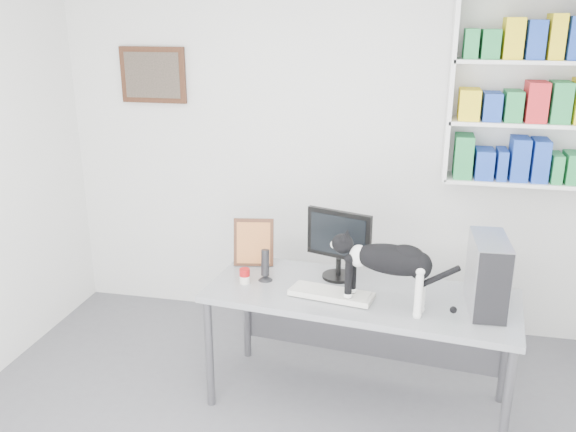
{
  "coord_description": "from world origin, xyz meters",
  "views": [
    {
      "loc": [
        0.71,
        -2.45,
        2.33
      ],
      "look_at": [
        -0.15,
        1.53,
        0.99
      ],
      "focal_mm": 38.0,
      "sensor_mm": 36.0,
      "label": 1
    }
  ],
  "objects_px": {
    "monitor": "(339,244)",
    "leaning_print": "(254,241)",
    "cat": "(388,275)",
    "pc_tower": "(488,274)",
    "speaker": "(265,265)",
    "soup_can": "(245,276)",
    "desk": "(358,349)",
    "bookshelf": "(529,93)",
    "keyboard": "(332,294)"
  },
  "relations": [
    {
      "from": "pc_tower",
      "to": "speaker",
      "type": "height_order",
      "value": "pc_tower"
    },
    {
      "from": "keyboard",
      "to": "cat",
      "type": "xyz_separation_m",
      "value": [
        0.32,
        -0.08,
        0.18
      ]
    },
    {
      "from": "pc_tower",
      "to": "cat",
      "type": "xyz_separation_m",
      "value": [
        -0.54,
        -0.12,
        -0.01
      ]
    },
    {
      "from": "bookshelf",
      "to": "desk",
      "type": "distance_m",
      "value": 2.01
    },
    {
      "from": "pc_tower",
      "to": "leaning_print",
      "type": "relative_size",
      "value": 1.29
    },
    {
      "from": "speaker",
      "to": "cat",
      "type": "xyz_separation_m",
      "value": [
        0.76,
        -0.22,
        0.1
      ]
    },
    {
      "from": "pc_tower",
      "to": "cat",
      "type": "relative_size",
      "value": 0.64
    },
    {
      "from": "keyboard",
      "to": "leaning_print",
      "type": "height_order",
      "value": "leaning_print"
    },
    {
      "from": "monitor",
      "to": "speaker",
      "type": "distance_m",
      "value": 0.47
    },
    {
      "from": "desk",
      "to": "keyboard",
      "type": "distance_m",
      "value": 0.44
    },
    {
      "from": "bookshelf",
      "to": "leaning_print",
      "type": "height_order",
      "value": "bookshelf"
    },
    {
      "from": "bookshelf",
      "to": "speaker",
      "type": "bearing_deg",
      "value": -149.51
    },
    {
      "from": "keyboard",
      "to": "leaning_print",
      "type": "distance_m",
      "value": 0.7
    },
    {
      "from": "desk",
      "to": "leaning_print",
      "type": "bearing_deg",
      "value": 164.72
    },
    {
      "from": "pc_tower",
      "to": "leaning_print",
      "type": "bearing_deg",
      "value": 163.98
    },
    {
      "from": "keyboard",
      "to": "pc_tower",
      "type": "xyz_separation_m",
      "value": [
        0.86,
        0.04,
        0.19
      ]
    },
    {
      "from": "pc_tower",
      "to": "cat",
      "type": "bearing_deg",
      "value": -170.58
    },
    {
      "from": "speaker",
      "to": "leaning_print",
      "type": "height_order",
      "value": "leaning_print"
    },
    {
      "from": "speaker",
      "to": "soup_can",
      "type": "xyz_separation_m",
      "value": [
        -0.11,
        -0.07,
        -0.06
      ]
    },
    {
      "from": "speaker",
      "to": "cat",
      "type": "bearing_deg",
      "value": -22.21
    },
    {
      "from": "monitor",
      "to": "leaning_print",
      "type": "distance_m",
      "value": 0.59
    },
    {
      "from": "monitor",
      "to": "keyboard",
      "type": "relative_size",
      "value": 0.93
    },
    {
      "from": "speaker",
      "to": "desk",
      "type": "bearing_deg",
      "value": -11.57
    },
    {
      "from": "leaning_print",
      "to": "pc_tower",
      "type": "bearing_deg",
      "value": -22.85
    },
    {
      "from": "speaker",
      "to": "soup_can",
      "type": "bearing_deg",
      "value": -154.5
    },
    {
      "from": "pc_tower",
      "to": "leaning_print",
      "type": "xyz_separation_m",
      "value": [
        -1.44,
        0.34,
        -0.05
      ]
    },
    {
      "from": "soup_can",
      "to": "monitor",
      "type": "bearing_deg",
      "value": 20.36
    },
    {
      "from": "desk",
      "to": "soup_can",
      "type": "height_order",
      "value": "soup_can"
    },
    {
      "from": "keyboard",
      "to": "speaker",
      "type": "height_order",
      "value": "speaker"
    },
    {
      "from": "monitor",
      "to": "cat",
      "type": "relative_size",
      "value": 0.69
    },
    {
      "from": "soup_can",
      "to": "bookshelf",
      "type": "bearing_deg",
      "value": 30.54
    },
    {
      "from": "bookshelf",
      "to": "leaning_print",
      "type": "bearing_deg",
      "value": -157.9
    },
    {
      "from": "leaning_print",
      "to": "soup_can",
      "type": "bearing_deg",
      "value": -95.26
    },
    {
      "from": "soup_can",
      "to": "cat",
      "type": "relative_size",
      "value": 0.15
    },
    {
      "from": "bookshelf",
      "to": "desk",
      "type": "xyz_separation_m",
      "value": [
        -0.97,
        -0.98,
        -1.47
      ]
    },
    {
      "from": "desk",
      "to": "speaker",
      "type": "distance_m",
      "value": 0.77
    },
    {
      "from": "monitor",
      "to": "cat",
      "type": "bearing_deg",
      "value": -29.91
    },
    {
      "from": "bookshelf",
      "to": "desk",
      "type": "bearing_deg",
      "value": -134.52
    },
    {
      "from": "monitor",
      "to": "soup_can",
      "type": "height_order",
      "value": "monitor"
    },
    {
      "from": "bookshelf",
      "to": "pc_tower",
      "type": "distance_m",
      "value": 1.38
    },
    {
      "from": "monitor",
      "to": "cat",
      "type": "distance_m",
      "value": 0.48
    },
    {
      "from": "desk",
      "to": "pc_tower",
      "type": "xyz_separation_m",
      "value": [
        0.7,
        -0.05,
        0.59
      ]
    },
    {
      "from": "monitor",
      "to": "speaker",
      "type": "relative_size",
      "value": 2.16
    },
    {
      "from": "bookshelf",
      "to": "speaker",
      "type": "relative_size",
      "value": 5.93
    },
    {
      "from": "pc_tower",
      "to": "desk",
      "type": "bearing_deg",
      "value": 173.41
    },
    {
      "from": "pc_tower",
      "to": "speaker",
      "type": "distance_m",
      "value": 1.31
    },
    {
      "from": "monitor",
      "to": "leaning_print",
      "type": "height_order",
      "value": "monitor"
    },
    {
      "from": "monitor",
      "to": "soup_can",
      "type": "relative_size",
      "value": 4.78
    },
    {
      "from": "bookshelf",
      "to": "monitor",
      "type": "bearing_deg",
      "value": -145.12
    },
    {
      "from": "bookshelf",
      "to": "soup_can",
      "type": "height_order",
      "value": "bookshelf"
    }
  ]
}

